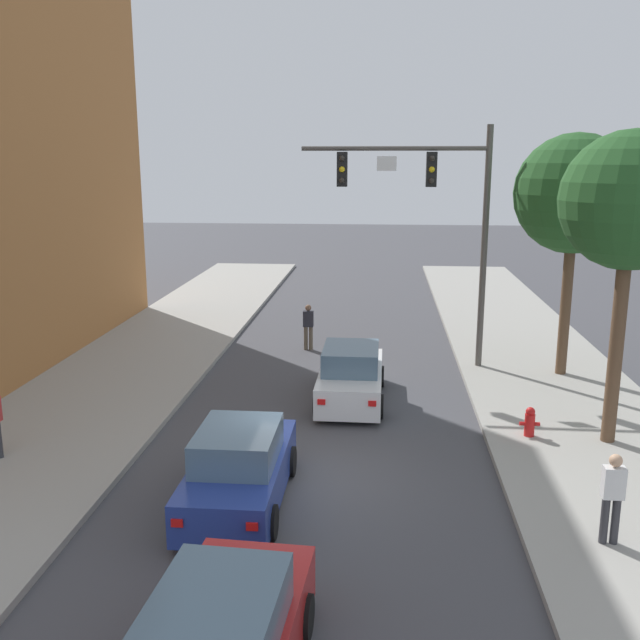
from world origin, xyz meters
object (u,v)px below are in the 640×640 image
at_px(car_following_blue, 240,469).
at_px(fire_hydrant, 530,422).
at_px(pedestrian_sidewalk_right_walker, 612,494).
at_px(street_tree_second, 574,195).
at_px(car_lead_white, 351,376).
at_px(traffic_signal_mast, 434,203).
at_px(pedestrian_crossing_road, 308,325).
at_px(street_tree_nearest, 630,203).

height_order(car_following_blue, fire_hydrant, car_following_blue).
xyz_separation_m(pedestrian_sidewalk_right_walker, fire_hydrant, (-0.39, 4.82, -0.56)).
bearing_deg(street_tree_second, car_lead_white, -156.93).
xyz_separation_m(traffic_signal_mast, car_following_blue, (-4.26, -9.59, -4.58)).
distance_m(traffic_signal_mast, pedestrian_crossing_road, 6.33).
xyz_separation_m(traffic_signal_mast, fire_hydrant, (2.04, -5.92, -4.80)).
height_order(car_lead_white, car_following_blue, same).
xyz_separation_m(traffic_signal_mast, pedestrian_sidewalk_right_walker, (2.43, -10.74, -4.24)).
distance_m(pedestrian_sidewalk_right_walker, fire_hydrant, 4.87).
bearing_deg(street_tree_second, pedestrian_sidewalk_right_walker, -99.02).
xyz_separation_m(traffic_signal_mast, street_tree_nearest, (3.82, -6.05, 0.40)).
bearing_deg(fire_hydrant, street_tree_nearest, -4.40).
bearing_deg(pedestrian_crossing_road, car_following_blue, -90.71).
relative_size(car_following_blue, pedestrian_sidewalk_right_walker, 2.59).
bearing_deg(car_following_blue, pedestrian_crossing_road, 89.29).
relative_size(pedestrian_sidewalk_right_walker, street_tree_second, 0.23).
height_order(fire_hydrant, street_tree_second, street_tree_second).
bearing_deg(pedestrian_crossing_road, car_lead_white, -71.78).
bearing_deg(traffic_signal_mast, fire_hydrant, -71.01).
bearing_deg(street_tree_nearest, street_tree_second, 87.83).
relative_size(traffic_signal_mast, street_tree_second, 1.03).
distance_m(car_lead_white, pedestrian_crossing_road, 5.61).
distance_m(car_following_blue, pedestrian_crossing_road, 11.55).
distance_m(car_lead_white, fire_hydrant, 5.08).
height_order(pedestrian_crossing_road, street_tree_nearest, street_tree_nearest).
height_order(car_lead_white, pedestrian_crossing_road, pedestrian_crossing_road).
bearing_deg(car_lead_white, car_following_blue, -106.94).
height_order(car_lead_white, fire_hydrant, car_lead_white).
bearing_deg(car_lead_white, pedestrian_sidewalk_right_walker, -56.99).
bearing_deg(car_following_blue, traffic_signal_mast, 66.07).
height_order(pedestrian_crossing_road, fire_hydrant, pedestrian_crossing_road).
height_order(pedestrian_sidewalk_right_walker, street_tree_nearest, street_tree_nearest).
relative_size(traffic_signal_mast, car_following_blue, 1.77).
relative_size(traffic_signal_mast, pedestrian_crossing_road, 4.57).
bearing_deg(pedestrian_crossing_road, fire_hydrant, -52.00).
distance_m(fire_hydrant, street_tree_second, 7.60).
bearing_deg(fire_hydrant, street_tree_second, 69.29).
xyz_separation_m(traffic_signal_mast, pedestrian_crossing_road, (-4.11, 1.95, -4.39)).
bearing_deg(street_tree_nearest, car_lead_white, 156.54).
distance_m(car_following_blue, fire_hydrant, 7.29).
xyz_separation_m(car_lead_white, pedestrian_crossing_road, (-1.75, 5.32, 0.19)).
relative_size(car_lead_white, fire_hydrant, 5.90).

